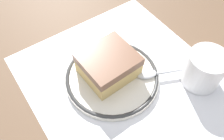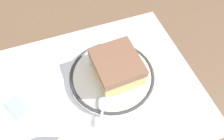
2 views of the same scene
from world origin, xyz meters
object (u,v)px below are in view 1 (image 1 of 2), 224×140
spoon (156,73)px  cup (203,71)px  plate (112,77)px  cake_slice (108,65)px

spoon → cup: bearing=51.1°
plate → cup: 0.18m
cake_slice → spoon: cake_slice is taller
spoon → cup: cup is taller
plate → cake_slice: (-0.01, -0.00, 0.03)m
cake_slice → cup: 0.18m
spoon → cup: 0.09m
plate → cake_slice: size_ratio=1.79×
cake_slice → spoon: size_ratio=0.80×
spoon → cup: (0.06, 0.07, 0.02)m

